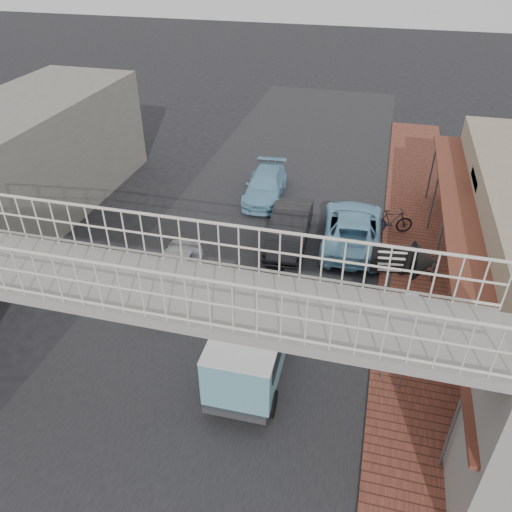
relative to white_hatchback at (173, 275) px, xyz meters
The scene contains 14 objects.
ground 3.24m from the white_hatchback, 41.79° to the right, with size 120.00×120.00×0.00m, color black.
road_strip 3.24m from the white_hatchback, 41.79° to the right, with size 10.00×60.00×0.01m, color black.
sidewalk 8.93m from the white_hatchback, ahead, with size 3.00×40.00×0.10m, color brown.
footbridge 7.01m from the white_hatchback, 68.88° to the right, with size 16.40×2.40×6.34m.
building_far_left 9.65m from the white_hatchback, 155.76° to the left, with size 5.00×14.00×5.00m, color gray.
white_hatchback is the anchor object (origin of this frame).
dark_sedan 5.53m from the white_hatchback, 50.71° to the left, with size 1.55×4.44×1.46m, color black.
angkot_curb 7.86m from the white_hatchback, 39.32° to the left, with size 2.45×5.31×1.48m, color #7FBDDD.
angkot_far 8.34m from the white_hatchback, 79.52° to the left, with size 1.79×4.41×1.28m, color #79B3D2.
angkot_van 5.04m from the white_hatchback, 39.37° to the right, with size 2.06×4.36×2.12m.
motorcycle_near 9.32m from the white_hatchback, 20.28° to the left, with size 0.59×1.69×0.89m, color black.
motorcycle_far 9.80m from the white_hatchback, 38.59° to the left, with size 0.53×1.86×1.12m, color black.
street_clock 8.66m from the white_hatchback, 16.87° to the right, with size 0.81×0.77×3.15m.
arrow_sign 8.66m from the white_hatchback, ahead, with size 2.01×1.30×3.38m.
Camera 1 is at (4.28, -11.41, 11.51)m, focal length 35.00 mm.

